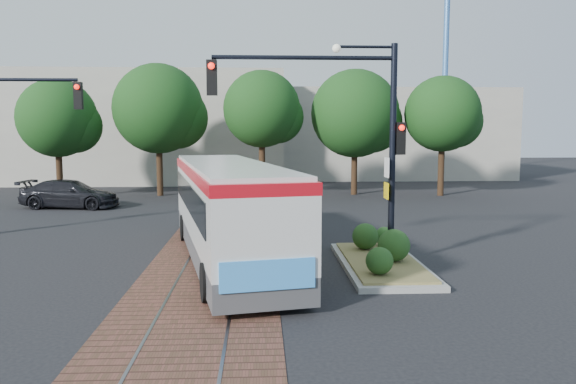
# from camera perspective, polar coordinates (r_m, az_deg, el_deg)

# --- Properties ---
(ground) EXTENTS (120.00, 120.00, 0.00)m
(ground) POSITION_cam_1_polar(r_m,az_deg,el_deg) (16.86, -7.58, -6.94)
(ground) COLOR black
(ground) RESTS_ON ground
(trackbed) EXTENTS (3.60, 40.00, 0.02)m
(trackbed) POSITION_cam_1_polar(r_m,az_deg,el_deg) (20.76, -6.67, -4.39)
(trackbed) COLOR brown
(trackbed) RESTS_ON ground
(tree_row) EXTENTS (26.40, 5.60, 7.67)m
(tree_row) POSITION_cam_1_polar(r_m,az_deg,el_deg) (32.79, -3.19, 8.07)
(tree_row) COLOR #382314
(tree_row) RESTS_ON ground
(warehouses) EXTENTS (40.00, 13.00, 8.00)m
(warehouses) POSITION_cam_1_polar(r_m,az_deg,el_deg) (45.14, -5.31, 6.26)
(warehouses) COLOR #ADA899
(warehouses) RESTS_ON ground
(crane) EXTENTS (8.00, 0.50, 18.00)m
(crane) POSITION_cam_1_polar(r_m,az_deg,el_deg) (53.48, 15.74, 13.66)
(crane) COLOR #3F72B2
(crane) RESTS_ON ground
(city_bus) EXTENTS (4.41, 11.05, 2.90)m
(city_bus) POSITION_cam_1_polar(r_m,az_deg,el_deg) (16.58, -6.08, -1.47)
(city_bus) COLOR #404043
(city_bus) RESTS_ON ground
(traffic_island) EXTENTS (2.20, 5.20, 1.13)m
(traffic_island) POSITION_cam_1_polar(r_m,az_deg,el_deg) (16.22, 9.46, -6.32)
(traffic_island) COLOR gray
(traffic_island) RESTS_ON ground
(signal_pole_main) EXTENTS (5.49, 0.46, 6.00)m
(signal_pole_main) POSITION_cam_1_polar(r_m,az_deg,el_deg) (15.74, 6.21, 7.39)
(signal_pole_main) COLOR black
(signal_pole_main) RESTS_ON ground
(parked_car) EXTENTS (5.01, 2.56, 1.39)m
(parked_car) POSITION_cam_1_polar(r_m,az_deg,el_deg) (29.82, -21.28, -0.18)
(parked_car) COLOR black
(parked_car) RESTS_ON ground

